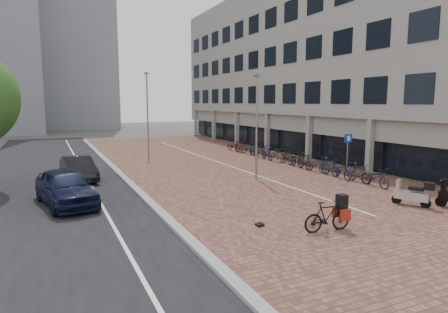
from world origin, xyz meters
TOP-DOWN VIEW (x-y plane):
  - ground at (0.00, 0.00)m, footprint 140.00×140.00m
  - plaza_brick at (2.00, 12.00)m, footprint 14.50×42.00m
  - street_asphalt at (-9.00, 12.00)m, footprint 8.00×50.00m
  - curb at (-5.10, 12.00)m, footprint 0.35×42.00m
  - lane_line at (-7.00, 12.00)m, footprint 0.12×44.00m
  - parking_line at (2.20, 12.00)m, footprint 0.10×30.00m
  - office_building at (12.97, 16.00)m, footprint 8.40×40.00m
  - car_navy at (-8.35, 3.75)m, footprint 2.69×4.83m
  - car_dark at (-7.46, 9.07)m, footprint 1.86×4.18m
  - hero_bike at (-0.58, -3.53)m, footprint 1.79×0.65m
  - shoes at (-2.35, -2.13)m, footprint 0.42×0.36m
  - scooter_front at (4.73, -2.44)m, footprint 1.11×1.66m
  - parking_sign at (7.50, 4.47)m, footprint 0.50×0.13m
  - lamp_near at (1.69, 5.34)m, footprint 0.12×0.12m
  - lamp_far at (-1.46, 17.57)m, footprint 0.12×0.12m
  - bike_row at (6.12, 9.05)m, footprint 1.18×18.12m

SIDE VIEW (x-z plane):
  - ground at x=0.00m, z-range 0.00..0.00m
  - street_asphalt at x=-9.00m, z-range -0.01..0.02m
  - plaza_brick at x=2.00m, z-range -0.01..0.03m
  - lane_line at x=-7.00m, z-range 0.02..0.02m
  - parking_line at x=2.20m, z-range 0.03..0.04m
  - shoes at x=-2.35m, z-range 0.00..0.10m
  - curb at x=-5.10m, z-range 0.00..0.14m
  - bike_row at x=6.12m, z-range 0.00..1.05m
  - scooter_front at x=4.73m, z-range 0.00..1.09m
  - hero_bike at x=-0.58m, z-range -0.07..1.17m
  - car_dark at x=-7.46m, z-range 0.00..1.33m
  - car_navy at x=-8.35m, z-range 0.00..1.55m
  - parking_sign at x=7.50m, z-range 0.41..2.83m
  - lamp_near at x=1.69m, z-range 0.00..5.75m
  - lamp_far at x=-1.46m, z-range 0.00..6.59m
  - office_building at x=12.97m, z-range 0.94..15.94m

